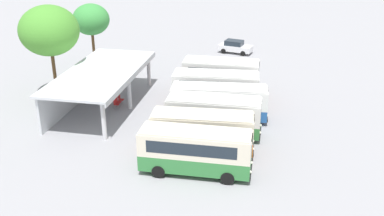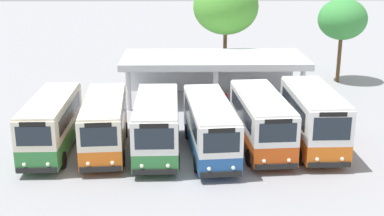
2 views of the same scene
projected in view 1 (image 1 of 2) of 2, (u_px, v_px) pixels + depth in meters
The scene contains 14 objects.
ground_plane at pixel (238, 124), 37.35m from camera, with size 180.00×180.00×0.00m, color #939399.
city_bus_nearest_orange at pixel (195, 150), 29.58m from camera, with size 2.32×7.54×3.16m.
city_bus_second_in_row at pixel (202, 131), 32.26m from camera, with size 2.71×7.56×3.09m.
city_bus_middle_cream at pixel (214, 115), 34.84m from camera, with size 2.55×7.43×3.15m.
city_bus_fourth_amber at pixel (219, 101), 37.53m from camera, with size 2.87×8.24×3.02m.
city_bus_fifth_blue at pixel (216, 88), 40.29m from camera, with size 2.85×7.89×3.17m.
city_bus_far_end_green at pixel (221, 76), 42.88m from camera, with size 2.53×7.34×3.46m.
parked_car_flank at pixel (235, 47), 56.33m from camera, with size 2.67×4.44×1.62m.
terminal_canopy at pixel (94, 78), 39.90m from camera, with size 13.65×6.11×3.40m.
waiting_chair_end_by_column at pixel (116, 104), 40.08m from camera, with size 0.46×0.46×0.86m.
waiting_chair_second_from_end at pixel (118, 101), 40.60m from camera, with size 0.46×0.46×0.86m.
waiting_chair_middle_seat at pixel (120, 99), 41.09m from camera, with size 0.46×0.46×0.86m.
roadside_tree_behind_canopy at pixel (49, 31), 40.33m from camera, with size 5.39×5.39×8.78m.
roadside_tree_east_of_canopy at pixel (91, 20), 49.68m from camera, with size 4.08×4.08×7.14m.
Camera 1 is at (-33.87, -2.74, 16.03)m, focal length 41.85 mm.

